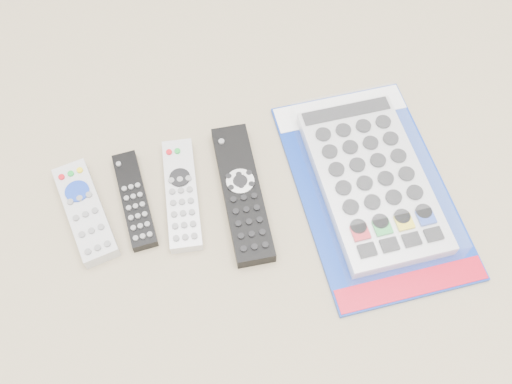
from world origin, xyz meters
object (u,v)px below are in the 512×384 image
object	(u,v)px
remote_slim_black	(135,200)
remote_large_black	(242,193)
remote_silver_dvd	(182,194)
jumbo_remote_packaged	(372,179)
remote_small_grey	(85,212)

from	to	relation	value
remote_slim_black	remote_large_black	world-z (taller)	remote_large_black
remote_silver_dvd	remote_slim_black	bearing A→B (deg)	179.46
remote_slim_black	jumbo_remote_packaged	size ratio (longest dim) A/B	0.45
remote_large_black	jumbo_remote_packaged	distance (m)	0.19
remote_small_grey	remote_silver_dvd	world-z (taller)	remote_small_grey
jumbo_remote_packaged	remote_small_grey	bearing A→B (deg)	172.62
remote_large_black	remote_silver_dvd	bearing A→B (deg)	169.51
remote_slim_black	remote_silver_dvd	xyz separation A→B (m)	(0.07, -0.01, 0.00)
remote_small_grey	remote_silver_dvd	xyz separation A→B (m)	(0.14, -0.01, -0.00)
remote_slim_black	jumbo_remote_packaged	distance (m)	0.35
remote_silver_dvd	remote_large_black	bearing A→B (deg)	-7.36
remote_small_grey	remote_slim_black	distance (m)	0.07
jumbo_remote_packaged	remote_slim_black	bearing A→B (deg)	170.56
remote_small_grey	remote_silver_dvd	distance (m)	0.14
remote_small_grey	remote_slim_black	xyz separation A→B (m)	(0.07, 0.00, -0.00)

